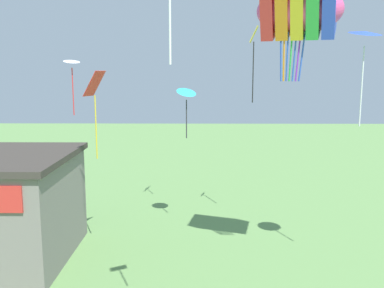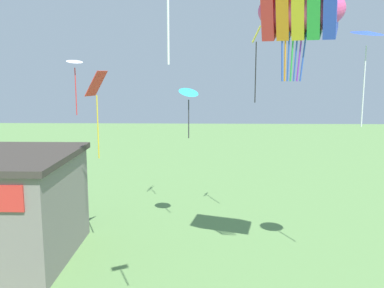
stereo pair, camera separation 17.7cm
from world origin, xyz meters
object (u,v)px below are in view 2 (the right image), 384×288
at_px(kite_rainbow_parafoil, 301,10).
at_px(kite_yellow_diamond, 256,50).
at_px(kite_cyan_delta, 189,94).
at_px(kite_red_diamond, 97,95).
at_px(kite_blue_delta, 367,36).
at_px(kite_white_delta, 75,65).

distance_m(kite_rainbow_parafoil, kite_yellow_diamond, 5.56).
relative_size(kite_cyan_delta, kite_red_diamond, 0.68).
bearing_deg(kite_yellow_diamond, kite_cyan_delta, -165.42).
bearing_deg(kite_blue_delta, kite_cyan_delta, 143.75).
distance_m(kite_yellow_diamond, kite_white_delta, 8.47).
bearing_deg(kite_yellow_diamond, kite_red_diamond, -151.38).
height_order(kite_rainbow_parafoil, kite_yellow_diamond, kite_rainbow_parafoil).
bearing_deg(kite_yellow_diamond, kite_white_delta, -179.35).
relative_size(kite_rainbow_parafoil, kite_yellow_diamond, 0.96).
bearing_deg(kite_white_delta, kite_yellow_diamond, 0.65).
xyz_separation_m(kite_rainbow_parafoil, kite_cyan_delta, (-3.88, 4.60, -2.98)).
relative_size(kite_yellow_diamond, kite_blue_delta, 1.05).
bearing_deg(kite_blue_delta, kite_red_diamond, 169.86).
height_order(kite_blue_delta, kite_white_delta, kite_blue_delta).
height_order(kite_rainbow_parafoil, kite_cyan_delta, kite_rainbow_parafoil).
distance_m(kite_blue_delta, kite_cyan_delta, 7.93).
bearing_deg(kite_rainbow_parafoil, kite_yellow_diamond, 98.34).
relative_size(kite_red_diamond, kite_white_delta, 1.31).
bearing_deg(kite_cyan_delta, kite_rainbow_parafoil, -49.80).
bearing_deg(kite_cyan_delta, kite_yellow_diamond, 14.58).
bearing_deg(kite_rainbow_parafoil, kite_blue_delta, 2.11).
distance_m(kite_yellow_diamond, kite_red_diamond, 7.73).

